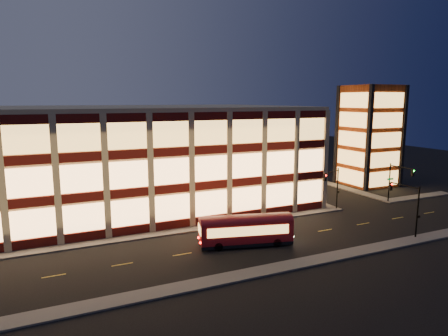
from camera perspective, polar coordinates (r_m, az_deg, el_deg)
name	(u,v)px	position (r m, az deg, el deg)	size (l,w,h in m)	color
ground	(182,234)	(47.42, -6.05, -9.33)	(200.00, 200.00, 0.00)	black
sidewalk_office_south	(154,234)	(47.50, -9.92, -9.30)	(54.00, 2.00, 0.15)	#514F4C
sidewalk_office_east	(273,187)	(71.87, 7.06, -2.71)	(2.00, 30.00, 0.15)	#514F4C
sidewalk_tower_south	(417,197)	(71.21, 25.83, -3.73)	(14.00, 2.00, 0.15)	#514F4C
sidewalk_tower_west	(323,182)	(78.13, 13.93, -1.92)	(2.00, 30.00, 0.15)	#514F4C
sidewalk_near	(230,278)	(36.19, 0.86, -15.39)	(100.00, 2.00, 0.15)	#514F4C
office_building	(125,156)	(61.06, -13.91, 1.72)	(50.45, 30.45, 14.50)	tan
stair_tower	(369,136)	(77.10, 20.02, 4.33)	(8.60, 8.60, 18.00)	#8C3814
traffic_signal_far	(333,183)	(57.31, 15.32, -2.03)	(3.79, 1.87, 6.00)	black
traffic_signal_right	(397,177)	(64.51, 23.52, -1.22)	(1.20, 4.37, 6.00)	black
traffic_signal_near	(407,200)	(50.42, 24.72, -4.15)	(0.32, 4.45, 6.00)	black
trolley_bus	(246,228)	(43.16, 3.13, -8.62)	(10.21, 4.80, 3.35)	maroon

